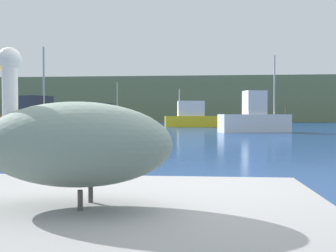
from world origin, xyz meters
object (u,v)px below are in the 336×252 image
at_px(fishing_boat_red, 105,118).
at_px(fishing_boat_yellow, 198,118).
at_px(pelican, 74,143).
at_px(fishing_boat_orange, 25,121).
at_px(fishing_boat_white, 255,118).

bearing_deg(fishing_boat_red, fishing_boat_yellow, -17.20).
bearing_deg(fishing_boat_red, pelican, -85.45).
height_order(fishing_boat_red, fishing_boat_orange, fishing_boat_orange).
distance_m(fishing_boat_yellow, fishing_boat_red, 10.94).
xyz_separation_m(pelican, fishing_boat_yellow, (0.41, 40.82, -0.08)).
bearing_deg(pelican, fishing_boat_red, -76.15).
xyz_separation_m(pelican, fishing_boat_white, (4.74, 27.05, -0.04)).
distance_m(fishing_boat_red, fishing_boat_orange, 19.99).
relative_size(fishing_boat_red, fishing_boat_orange, 0.75).
bearing_deg(pelican, fishing_boat_orange, -64.29).
height_order(pelican, fishing_boat_orange, fishing_boat_orange).
height_order(pelican, fishing_boat_yellow, fishing_boat_yellow).
relative_size(fishing_boat_yellow, fishing_boat_orange, 1.19).
distance_m(fishing_boat_yellow, fishing_boat_white, 14.44).
bearing_deg(pelican, fishing_boat_yellow, -90.56).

